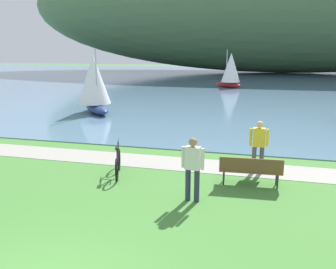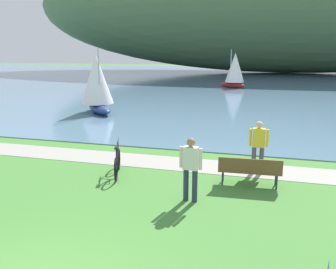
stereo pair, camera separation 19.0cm
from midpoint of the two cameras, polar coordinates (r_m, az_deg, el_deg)
The scene contains 8 objects.
bay_water at distance 53.25m, azimuth 11.06°, elevation 9.04°, with size 180.00×80.00×0.04m, color #5B7F9E.
shoreline_path at distance 12.43m, azimuth -1.48°, elevation -4.56°, with size 60.00×1.50×0.01m, color #A39E93.
park_bench_near_camera at distance 10.44m, azimuth 12.83°, elevation -5.48°, with size 1.83×0.59×0.88m.
bicycle_leaning_near_bench at distance 11.21m, azimuth -8.66°, elevation -4.63°, with size 0.63×1.70×1.01m.
person_at_shoreline at distance 11.48m, azimuth 14.12°, elevation -1.45°, with size 0.61×0.24×1.71m.
person_on_the_grass at distance 9.04m, azimuth 3.44°, elevation -5.07°, with size 0.61×0.26×1.71m.
sailboat_nearest_to_shore at distance 22.53m, azimuth -12.19°, elevation 8.22°, with size 3.14×3.24×4.00m.
sailboat_mid_bay at distance 38.49m, azimuth 10.03°, elevation 10.35°, with size 3.35×2.98×4.02m.
Camera 1 is at (3.17, -3.63, 3.84)m, focal length 37.34 mm.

